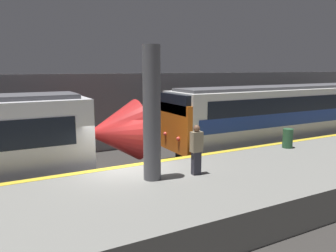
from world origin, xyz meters
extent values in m
plane|color=#33302D|center=(0.00, 0.00, 0.00)|extent=(120.00, 120.00, 0.00)
cube|color=slate|center=(0.00, -2.57, 0.54)|extent=(40.00, 5.14, 1.08)
cube|color=gold|center=(0.00, -0.15, 1.08)|extent=(40.00, 0.30, 0.01)
cube|color=gray|center=(0.00, 6.48, 2.13)|extent=(50.00, 0.15, 4.26)
cylinder|color=#56565B|center=(0.28, -1.82, 3.16)|extent=(0.55, 0.55, 4.17)
cone|color=red|center=(0.29, 2.12, 1.92)|extent=(2.20, 2.64, 2.64)
sphere|color=#F2EFCC|center=(1.24, 2.12, 1.51)|extent=(0.20, 0.20, 0.20)
cube|color=black|center=(10.73, 2.12, 0.34)|extent=(13.45, 2.30, 0.68)
cube|color=silver|center=(10.73, 2.12, 2.06)|extent=(14.62, 2.80, 2.78)
cube|color=navy|center=(10.73, 0.70, 2.01)|extent=(14.03, 0.02, 0.67)
cube|color=black|center=(10.73, 0.70, 2.73)|extent=(13.16, 0.02, 0.78)
cube|color=orange|center=(3.29, 2.12, 1.84)|extent=(0.25, 2.75, 2.22)
cube|color=black|center=(3.29, 2.12, 2.95)|extent=(0.25, 2.47, 0.89)
sphere|color=#EA4C42|center=(3.14, 1.48, 1.45)|extent=(0.18, 0.18, 0.18)
sphere|color=#EA4C42|center=(3.14, 2.75, 1.45)|extent=(0.18, 0.18, 0.18)
cube|color=#4C4C51|center=(10.73, 2.12, 3.52)|extent=(14.03, 2.02, 0.14)
cube|color=#2D2D38|center=(1.76, -2.10, 1.46)|extent=(0.28, 0.20, 0.77)
cube|color=gray|center=(1.76, -2.10, 2.18)|extent=(0.38, 0.24, 0.67)
sphere|color=brown|center=(1.76, -2.10, 2.63)|extent=(0.22, 0.22, 0.22)
cylinder|color=#2D5B38|center=(7.32, -0.91, 1.50)|extent=(0.44, 0.44, 0.85)
camera|label=1|loc=(-3.97, -10.84, 4.56)|focal=35.00mm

